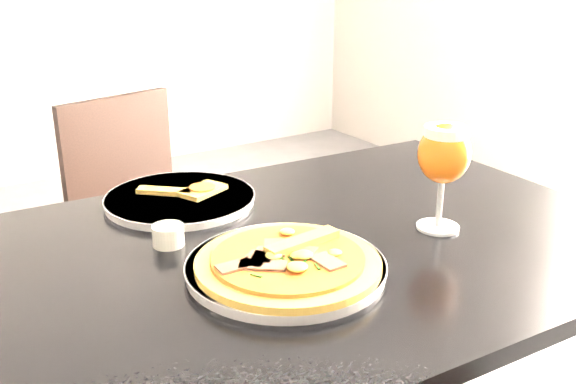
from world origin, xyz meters
TOP-DOWN VIEW (x-y plane):
  - dining_table at (0.28, 0.15)m, footprint 1.24×0.87m
  - chair_far at (0.32, 1.03)m, footprint 0.46×0.46m
  - plate_main at (0.20, 0.08)m, footprint 0.33×0.33m
  - pizza at (0.20, 0.06)m, footprint 0.29×0.29m
  - plate_second at (0.19, 0.44)m, footprint 0.33×0.33m
  - crust_scraps at (0.21, 0.44)m, footprint 0.17×0.13m
  - loose_crust at (0.24, 0.19)m, footprint 0.10×0.06m
  - sauce_cup at (0.09, 0.27)m, footprint 0.05×0.05m
  - beer_glass at (0.53, 0.07)m, footprint 0.09×0.09m

SIDE VIEW (x-z plane):
  - chair_far at x=0.32m, z-range 0.04..0.87m
  - dining_table at x=0.28m, z-range 0.28..1.03m
  - loose_crust at x=0.24m, z-range 0.75..0.76m
  - plate_second at x=0.19m, z-range 0.75..0.77m
  - plate_main at x=0.20m, z-range 0.75..0.77m
  - sauce_cup at x=0.09m, z-range 0.75..0.79m
  - crust_scraps at x=0.21m, z-range 0.76..0.78m
  - pizza at x=0.20m, z-range 0.76..0.79m
  - beer_glass at x=0.53m, z-range 0.79..0.99m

